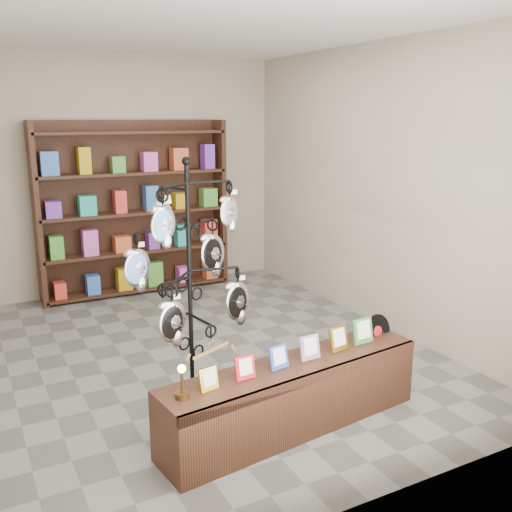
{
  "coord_description": "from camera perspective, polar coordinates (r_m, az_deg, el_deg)",
  "views": [
    {
      "loc": [
        -1.98,
        -4.81,
        2.24
      ],
      "look_at": [
        0.02,
        -1.0,
        1.18
      ],
      "focal_mm": 40.0,
      "sensor_mm": 36.0,
      "label": 1
    }
  ],
  "objects": [
    {
      "name": "display_tree",
      "position": [
        4.19,
        -6.68,
        -1.55
      ],
      "size": [
        1.05,
        1.05,
        1.97
      ],
      "rotation": [
        0.0,
        0.0,
        0.34
      ],
      "color": "black",
      "rests_on": "ground"
    },
    {
      "name": "ground",
      "position": [
        5.66,
        -4.99,
        -9.59
      ],
      "size": [
        5.0,
        5.0,
        0.0
      ],
      "primitive_type": "plane",
      "color": "slate",
      "rests_on": "ground"
    },
    {
      "name": "room_envelope",
      "position": [
        5.21,
        -5.42,
        9.45
      ],
      "size": [
        5.0,
        5.0,
        5.0
      ],
      "color": "#B1A28E",
      "rests_on": "ground"
    },
    {
      "name": "back_shelving",
      "position": [
        7.47,
        -12.04,
        4.15
      ],
      "size": [
        2.42,
        0.36,
        2.2
      ],
      "color": "black",
      "rests_on": "ground"
    },
    {
      "name": "front_shelf",
      "position": [
        4.29,
        3.8,
        -13.75
      ],
      "size": [
        2.12,
        0.68,
        0.74
      ],
      "rotation": [
        0.0,
        0.0,
        0.12
      ],
      "color": "black",
      "rests_on": "ground"
    }
  ]
}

